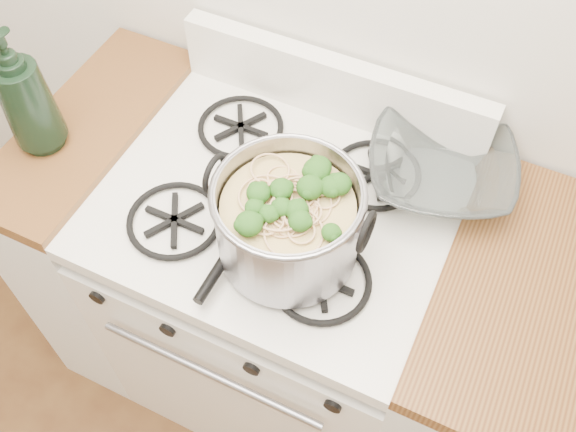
{
  "coord_description": "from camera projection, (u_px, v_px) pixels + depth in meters",
  "views": [
    {
      "loc": [
        0.38,
        0.51,
        2.02
      ],
      "look_at": [
        0.08,
        1.15,
        1.04
      ],
      "focal_mm": 40.0,
      "sensor_mm": 36.0,
      "label": 1
    }
  ],
  "objects": [
    {
      "name": "spatula",
      "position": [
        259.0,
        205.0,
        1.35
      ],
      "size": [
        0.29,
        0.31,
        0.02
      ],
      "primitive_type": null,
      "rotation": [
        0.0,
        0.0,
        -0.0
      ],
      "color": "black",
      "rests_on": "gas_range"
    },
    {
      "name": "counter_left",
      "position": [
        126.0,
        231.0,
        1.89
      ],
      "size": [
        0.25,
        0.65,
        0.92
      ],
      "color": "silver",
      "rests_on": "ground"
    },
    {
      "name": "gas_range",
      "position": [
        279.0,
        301.0,
        1.78
      ],
      "size": [
        0.76,
        0.66,
        0.92
      ],
      "color": "white",
      "rests_on": "ground"
    },
    {
      "name": "stock_pot",
      "position": [
        288.0,
        222.0,
        1.23
      ],
      "size": [
        0.32,
        0.29,
        0.2
      ],
      "color": "gray",
      "rests_on": "gas_range"
    },
    {
      "name": "bottle",
      "position": [
        23.0,
        93.0,
        1.35
      ],
      "size": [
        0.13,
        0.14,
        0.31
      ],
      "primitive_type": "imported",
      "rotation": [
        0.0,
        0.0,
        -0.15
      ],
      "color": "black",
      "rests_on": "counter_left"
    },
    {
      "name": "glass_bowl",
      "position": [
        439.0,
        175.0,
        1.4
      ],
      "size": [
        0.16,
        0.16,
        0.03
      ],
      "primitive_type": "imported",
      "rotation": [
        0.0,
        0.0,
        0.31
      ],
      "color": "white",
      "rests_on": "gas_range"
    }
  ]
}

